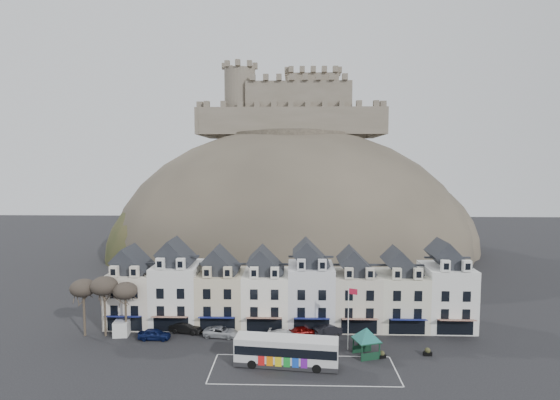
# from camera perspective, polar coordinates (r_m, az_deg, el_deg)

# --- Properties ---
(ground) EXTENTS (300.00, 300.00, 0.00)m
(ground) POSITION_cam_1_polar(r_m,az_deg,el_deg) (54.89, 0.87, -21.81)
(ground) COLOR black
(ground) RESTS_ON ground
(coach_bay_markings) EXTENTS (22.00, 7.50, 0.01)m
(coach_bay_markings) POSITION_cam_1_polar(r_m,az_deg,el_deg) (56.02, 3.08, -21.24)
(coach_bay_markings) COLOR silver
(coach_bay_markings) RESTS_ON ground
(townhouse_terrace) EXTENTS (54.40, 9.35, 11.80)m
(townhouse_terrace) POSITION_cam_1_polar(r_m,az_deg,el_deg) (67.82, 1.22, -11.69)
(townhouse_terrace) COLOR silver
(townhouse_terrace) RESTS_ON ground
(castle_hill) EXTENTS (100.00, 76.00, 68.00)m
(castle_hill) POSITION_cam_1_polar(r_m,az_deg,el_deg) (120.50, 2.00, -6.83)
(castle_hill) COLOR #3B362E
(castle_hill) RESTS_ON ground
(castle) EXTENTS (50.20, 22.20, 22.00)m
(castle) POSITION_cam_1_polar(r_m,az_deg,el_deg) (125.89, 1.70, 12.02)
(castle) COLOR #62594B
(castle) RESTS_ON ground
(tree_left_far) EXTENTS (3.61, 3.61, 8.24)m
(tree_left_far) POSITION_cam_1_polar(r_m,az_deg,el_deg) (68.88, -24.32, -10.49)
(tree_left_far) COLOR #3C3126
(tree_left_far) RESTS_ON ground
(tree_left_mid) EXTENTS (3.78, 3.78, 8.64)m
(tree_left_mid) POSITION_cam_1_polar(r_m,az_deg,el_deg) (67.55, -22.00, -10.41)
(tree_left_mid) COLOR #3C3126
(tree_left_mid) RESTS_ON ground
(tree_left_near) EXTENTS (3.43, 3.43, 7.84)m
(tree_left_near) POSITION_cam_1_polar(r_m,az_deg,el_deg) (66.60, -19.57, -11.17)
(tree_left_near) COLOR #3C3126
(tree_left_near) RESTS_ON ground
(bus) EXTENTS (12.76, 4.26, 3.53)m
(bus) POSITION_cam_1_polar(r_m,az_deg,el_deg) (56.06, 0.85, -19.01)
(bus) COLOR #262628
(bus) RESTS_ON ground
(bus_shelter) EXTENTS (5.65, 5.65, 3.77)m
(bus_shelter) POSITION_cam_1_polar(r_m,az_deg,el_deg) (59.09, 11.23, -16.79)
(bus_shelter) COLOR #103220
(bus_shelter) RESTS_ON ground
(red_buoy) EXTENTS (1.61, 1.61, 1.82)m
(red_buoy) POSITION_cam_1_polar(r_m,az_deg,el_deg) (62.05, 10.73, -17.68)
(red_buoy) COLOR black
(red_buoy) RESTS_ON ground
(flagpole) EXTENTS (1.14, 0.57, 8.57)m
(flagpole) POSITION_cam_1_polar(r_m,az_deg,el_deg) (59.85, 9.01, -14.45)
(flagpole) COLOR silver
(flagpole) RESTS_ON ground
(white_van) EXTENTS (2.62, 4.89, 2.13)m
(white_van) POSITION_cam_1_polar(r_m,az_deg,el_deg) (69.94, -19.72, -15.11)
(white_van) COLOR silver
(white_van) RESTS_ON ground
(planter_west) EXTENTS (1.05, 0.76, 0.95)m
(planter_west) POSITION_cam_1_polar(r_m,az_deg,el_deg) (59.94, 13.17, -19.06)
(planter_west) COLOR black
(planter_west) RESTS_ON ground
(planter_east) EXTENTS (1.06, 0.72, 1.03)m
(planter_east) POSITION_cam_1_polar(r_m,az_deg,el_deg) (62.15, 18.72, -18.26)
(planter_east) COLOR black
(planter_east) RESTS_ON ground
(car_navy) EXTENTS (4.48, 1.83, 1.52)m
(car_navy) POSITION_cam_1_polar(r_m,az_deg,el_deg) (66.13, -16.08, -16.49)
(car_navy) COLOR #0D1642
(car_navy) RESTS_ON ground
(car_black) EXTENTS (5.00, 2.57, 1.57)m
(car_black) POSITION_cam_1_polar(r_m,az_deg,el_deg) (67.36, -12.17, -15.98)
(car_black) COLOR black
(car_black) RESTS_ON ground
(car_silver) EXTENTS (5.08, 2.77, 1.38)m
(car_silver) POSITION_cam_1_polar(r_m,az_deg,el_deg) (65.28, -7.73, -16.69)
(car_silver) COLOR #B3B6BB
(car_silver) RESTS_ON ground
(car_white) EXTENTS (4.86, 2.47, 1.35)m
(car_white) POSITION_cam_1_polar(r_m,az_deg,el_deg) (63.71, 0.64, -17.22)
(car_white) COLOR white
(car_white) RESTS_ON ground
(car_maroon) EXTENTS (4.46, 2.85, 1.41)m
(car_maroon) POSITION_cam_1_polar(r_m,az_deg,el_deg) (65.00, 3.03, -16.73)
(car_maroon) COLOR #610605
(car_maroon) RESTS_ON ground
(car_charcoal) EXTENTS (5.00, 3.48, 1.56)m
(car_charcoal) POSITION_cam_1_polar(r_m,az_deg,el_deg) (65.74, 6.50, -16.43)
(car_charcoal) COLOR black
(car_charcoal) RESTS_ON ground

